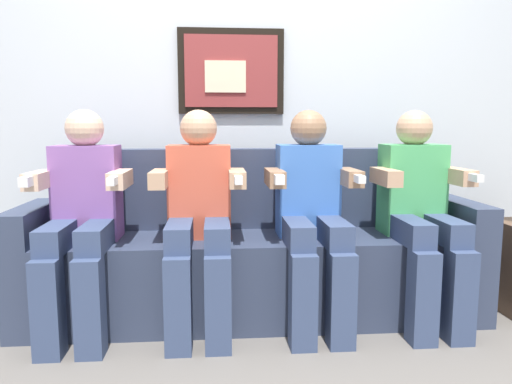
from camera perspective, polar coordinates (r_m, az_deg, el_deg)
The scene contains 7 objects.
ground_plane at distance 2.47m, azimuth 0.30°, elevation -16.79°, with size 6.28×6.28×0.00m, color #66605B.
back_wall_assembly at distance 3.02m, azimuth -1.02°, elevation 12.96°, with size 4.83×0.10×2.60m.
couch at distance 2.67m, azimuth -0.31°, elevation -7.76°, with size 2.43×0.58×0.90m.
person_leftmost at distance 2.52m, azimuth -19.79°, elevation -2.30°, with size 0.46×0.56×1.11m.
person_left_center at distance 2.44m, azimuth -6.71°, elevation -2.25°, with size 0.46×0.56×1.11m.
person_right_center at distance 2.48m, azimuth 6.56°, elevation -2.05°, with size 0.46×0.56×1.11m.
person_rightmost at distance 2.65m, azimuth 18.76°, elevation -1.80°, with size 0.46×0.56×1.11m.
Camera 1 is at (-0.20, -2.24, 1.02)m, focal length 34.03 mm.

